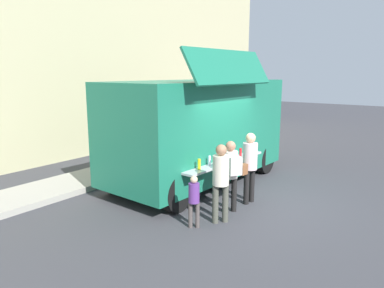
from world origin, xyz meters
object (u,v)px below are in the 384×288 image
customer_mid_with_backpack (231,169)px  customer_rear_waiting (221,177)px  food_truck_main (198,128)px  trash_bin (211,138)px  child_near_queue (194,197)px  customer_front_ordering (249,162)px

customer_mid_with_backpack → customer_rear_waiting: size_ratio=0.97×
food_truck_main → customer_rear_waiting: food_truck_main is taller
trash_bin → customer_rear_waiting: bearing=-145.1°
child_near_queue → food_truck_main: bearing=-0.3°
customer_mid_with_backpack → child_near_queue: (-1.16, 0.17, -0.35)m
food_truck_main → customer_front_ordering: food_truck_main is taller
customer_front_ordering → customer_rear_waiting: size_ratio=1.02×
food_truck_main → trash_bin: bearing=31.6°
trash_bin → customer_mid_with_backpack: size_ratio=0.54×
food_truck_main → trash_bin: food_truck_main is taller
trash_bin → customer_rear_waiting: (-6.27, -4.38, 0.56)m
customer_front_ordering → customer_mid_with_backpack: bearing=93.1°
food_truck_main → customer_mid_with_backpack: food_truck_main is taller
customer_rear_waiting → child_near_queue: 0.71m
food_truck_main → trash_bin: (4.20, 2.32, -1.14)m
customer_rear_waiting → customer_front_ordering: bearing=-49.5°
customer_front_ordering → food_truck_main: bearing=-11.7°
food_truck_main → customer_front_ordering: (-0.67, -2.00, -0.56)m
customer_front_ordering → customer_rear_waiting: customer_front_ordering is taller
trash_bin → child_near_queue: (-6.82, -4.09, 0.21)m
customer_mid_with_backpack → child_near_queue: bearing=117.7°
food_truck_main → customer_mid_with_backpack: size_ratio=3.47×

